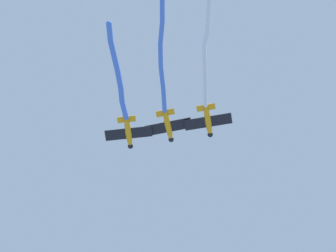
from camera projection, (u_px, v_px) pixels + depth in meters
airplane_lead at (208, 121)px, 85.64m from camera, size 5.44×7.28×1.82m
smoke_trail_lead at (208, 30)px, 81.70m from camera, size 22.70×3.89×3.30m
airplane_left_wing at (168, 126)px, 86.28m from camera, size 5.48×7.32×1.82m
smoke_trail_left_wing at (167, 13)px, 79.09m from camera, size 29.78×6.82×2.31m
airplane_right_wing at (128, 133)px, 86.36m from camera, size 5.35×7.21×1.82m
smoke_trail_right_wing at (117, 72)px, 82.61m from camera, size 15.21×1.30×1.48m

